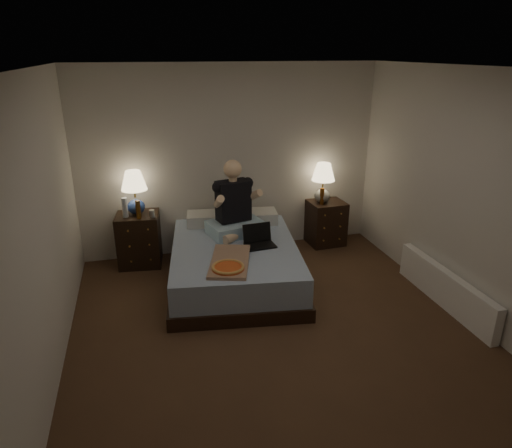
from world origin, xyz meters
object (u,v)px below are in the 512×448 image
object	(u,v)px
pizza_box	(228,268)
bed	(235,264)
person	(235,198)
water_bottle	(125,208)
nightstand_right	(326,223)
beer_bottle_left	(138,210)
laptop	(260,237)
beer_bottle_right	(322,196)
radiator	(445,288)
nightstand_left	(139,239)
soda_can	(152,214)
lamp_right	(323,183)
lamp_left	(135,193)

from	to	relation	value
pizza_box	bed	bearing A→B (deg)	89.22
person	water_bottle	bearing A→B (deg)	149.51
pizza_box	nightstand_right	bearing A→B (deg)	57.72
water_bottle	beer_bottle_left	distance (m)	0.18
laptop	person	bearing A→B (deg)	108.83
beer_bottle_right	radiator	world-z (taller)	beer_bottle_right
bed	beer_bottle_left	size ratio (longest dim) A/B	8.40
nightstand_left	laptop	size ratio (longest dim) A/B	2.02
soda_can	beer_bottle_right	distance (m)	2.31
nightstand_right	pizza_box	size ratio (longest dim) A/B	0.83
beer_bottle_left	person	bearing A→B (deg)	-14.98
person	radiator	xyz separation A→B (m)	(2.02, -1.45, -0.75)
lamp_right	beer_bottle_right	size ratio (longest dim) A/B	2.43
beer_bottle_left	radiator	world-z (taller)	beer_bottle_left
radiator	pizza_box	bearing A→B (deg)	169.12
nightstand_right	soda_can	size ratio (longest dim) A/B	6.30
lamp_right	pizza_box	world-z (taller)	lamp_right
nightstand_left	nightstand_right	distance (m)	2.61
nightstand_right	radiator	world-z (taller)	nightstand_right
pizza_box	soda_can	bearing A→B (deg)	135.17
radiator	beer_bottle_left	bearing A→B (deg)	151.06
soda_can	water_bottle	bearing A→B (deg)	162.12
soda_can	person	world-z (taller)	person
soda_can	radiator	world-z (taller)	soda_can
nightstand_right	water_bottle	size ratio (longest dim) A/B	2.52
nightstand_left	beer_bottle_left	size ratio (longest dim) A/B	2.98
pizza_box	water_bottle	bearing A→B (deg)	142.84
lamp_left	nightstand_right	bearing A→B (deg)	0.02
nightstand_right	radiator	distance (m)	2.03
laptop	radiator	distance (m)	2.12
nightstand_left	lamp_right	bearing A→B (deg)	7.19
bed	radiator	size ratio (longest dim) A/B	1.21
lamp_right	person	distance (m)	1.44
soda_can	person	xyz separation A→B (m)	(0.99, -0.30, 0.21)
lamp_left	beer_bottle_right	xyz separation A→B (m)	(2.49, -0.08, -0.22)
laptop	nightstand_left	bearing A→B (deg)	141.53
laptop	beer_bottle_right	bearing A→B (deg)	33.07
nightstand_right	laptop	distance (m)	1.58
soda_can	person	size ratio (longest dim) A/B	0.11
bed	soda_can	xyz separation A→B (m)	(-0.90, 0.65, 0.49)
lamp_right	laptop	size ratio (longest dim) A/B	1.65
soda_can	lamp_right	bearing A→B (deg)	4.66
soda_can	lamp_left	bearing A→B (deg)	133.87
beer_bottle_left	lamp_right	bearing A→B (deg)	4.08
lamp_left	soda_can	distance (m)	0.35
radiator	bed	bearing A→B (deg)	152.60
nightstand_left	lamp_left	size ratio (longest dim) A/B	1.22
soda_can	nightstand_right	bearing A→B (deg)	4.51
person	radiator	bearing A→B (deg)	-49.17
beer_bottle_right	person	distance (m)	1.39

